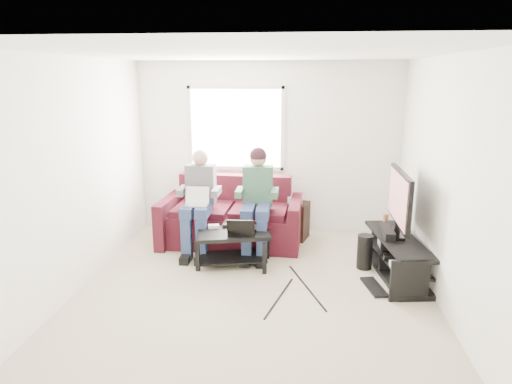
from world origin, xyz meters
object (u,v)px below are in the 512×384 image
(tv, at_px, (399,200))
(subwoofer, at_px, (365,252))
(sofa, at_px, (232,220))
(end_table, at_px, (295,219))
(coffee_table, at_px, (234,240))
(tv_stand, at_px, (397,258))

(tv, relative_size, subwoofer, 2.50)
(sofa, distance_m, end_table, 0.95)
(subwoofer, bearing_deg, end_table, 131.36)
(coffee_table, distance_m, tv_stand, 2.04)
(sofa, distance_m, tv, 2.41)
(end_table, bearing_deg, tv, -40.65)
(tv_stand, height_order, end_table, end_table)
(sofa, relative_size, tv_stand, 1.38)
(coffee_table, height_order, tv, tv)
(subwoofer, relative_size, end_table, 0.67)
(coffee_table, xyz_separation_m, end_table, (0.77, 1.07, -0.04))
(coffee_table, distance_m, tv, 2.12)
(tv, height_order, end_table, tv)
(tv_stand, xyz_separation_m, tv, (-0.00, 0.10, 0.72))
(subwoofer, distance_m, end_table, 1.37)
(tv_stand, height_order, subwoofer, tv_stand)
(coffee_table, height_order, end_table, end_table)
(tv, distance_m, end_table, 1.79)
(tv_stand, height_order, tv, tv)
(coffee_table, bearing_deg, tv, -0.42)
(coffee_table, relative_size, tv, 0.91)
(end_table, bearing_deg, subwoofer, -48.64)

